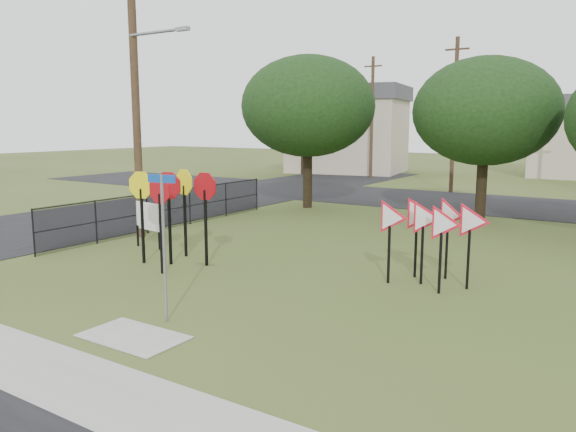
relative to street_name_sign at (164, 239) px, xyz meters
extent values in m
plane|color=#3C4E1D|center=(0.09, 1.44, -1.73)|extent=(140.00, 140.00, 0.00)
cube|color=#9C9C94|center=(0.09, -2.76, -1.72)|extent=(30.00, 1.60, 0.02)
cube|color=black|center=(-11.91, 11.44, -1.72)|extent=(8.00, 50.00, 0.02)
cube|color=black|center=(0.09, 21.44, -1.72)|extent=(60.00, 8.00, 0.02)
cube|color=#9C9C94|center=(0.09, -0.96, -1.72)|extent=(2.00, 1.20, 0.02)
cylinder|color=gray|center=(0.00, 0.00, -0.22)|extent=(0.06, 0.06, 3.02)
cube|color=#0E429B|center=(0.00, 0.00, 1.21)|extent=(0.61, 0.15, 0.16)
cube|color=black|center=(-3.38, 3.55, -0.64)|extent=(0.07, 0.07, 2.18)
cube|color=black|center=(-2.40, 3.98, -0.64)|extent=(0.07, 0.07, 2.18)
cube|color=black|center=(-2.84, 2.68, -0.64)|extent=(0.07, 0.07, 2.18)
cube|color=black|center=(-4.14, 3.22, -0.64)|extent=(0.07, 0.07, 2.18)
cube|color=black|center=(-3.71, 4.53, -0.64)|extent=(0.07, 0.07, 2.18)
cube|color=black|center=(2.68, 5.15, -0.90)|extent=(0.06, 0.06, 1.66)
cube|color=black|center=(3.41, 5.52, -0.90)|extent=(0.06, 0.06, 1.66)
cube|color=black|center=(4.06, 4.96, -0.90)|extent=(0.06, 0.06, 1.66)
cube|color=black|center=(3.05, 6.07, -0.90)|extent=(0.06, 0.06, 1.66)
cube|color=black|center=(3.78, 6.34, -0.90)|extent=(0.06, 0.06, 1.66)
cube|color=black|center=(4.52, 5.70, -0.90)|extent=(0.06, 0.06, 1.66)
cube|color=black|center=(-6.07, 4.74, -1.38)|extent=(0.05, 0.05, 0.70)
cube|color=black|center=(-5.07, 4.74, -1.38)|extent=(0.05, 0.05, 0.70)
cube|color=white|center=(-5.57, 4.74, -0.68)|extent=(1.19, 0.22, 0.90)
cylinder|color=#4A3522|center=(-7.21, 5.94, 3.27)|extent=(0.28, 0.28, 10.00)
cylinder|color=gray|center=(-6.01, 5.84, 5.27)|extent=(2.40, 0.10, 0.10)
cube|color=gray|center=(-4.81, 5.84, 5.27)|extent=(0.50, 0.18, 0.12)
cylinder|color=#4A3522|center=(-1.91, 25.44, 2.77)|extent=(0.24, 0.24, 9.00)
cube|color=#4A3522|center=(-1.91, 25.44, 6.57)|extent=(1.40, 0.10, 0.10)
cylinder|color=#4A3522|center=(-9.91, 31.44, 2.77)|extent=(0.24, 0.24, 9.00)
cube|color=#4A3522|center=(-9.91, 31.44, 6.57)|extent=(1.40, 0.10, 0.10)
cylinder|color=black|center=(-7.51, 1.94, -0.98)|extent=(0.05, 0.05, 1.50)
cylinder|color=black|center=(-7.51, 4.24, -0.98)|extent=(0.05, 0.05, 1.50)
cylinder|color=black|center=(-7.51, 6.54, -0.98)|extent=(0.05, 0.05, 1.50)
cylinder|color=black|center=(-7.51, 8.84, -0.98)|extent=(0.05, 0.05, 1.50)
cylinder|color=black|center=(-7.51, 11.14, -0.98)|extent=(0.05, 0.05, 1.50)
cylinder|color=black|center=(-7.51, 13.44, -0.98)|extent=(0.05, 0.05, 1.50)
cube|color=black|center=(-7.51, 7.69, -0.27)|extent=(0.03, 11.50, 0.03)
cube|color=black|center=(-7.51, 7.69, -0.98)|extent=(0.03, 11.50, 0.03)
cube|color=black|center=(-7.51, 7.69, -0.98)|extent=(0.01, 11.50, 1.50)
cube|color=beige|center=(-13.91, 35.44, 1.27)|extent=(10.08, 8.46, 6.00)
cube|color=#46464B|center=(-13.91, 35.44, 4.87)|extent=(10.58, 8.88, 1.20)
cylinder|color=black|center=(-5.91, 15.44, -0.42)|extent=(0.44, 0.44, 2.62)
ellipsoid|color=black|center=(-5.91, 15.44, 3.13)|extent=(6.40, 6.40, 4.80)
cylinder|color=black|center=(2.09, 16.44, -0.51)|extent=(0.44, 0.44, 2.45)
ellipsoid|color=black|center=(2.09, 16.44, 2.82)|extent=(6.00, 6.00, 4.50)
cylinder|color=black|center=(-15.91, 31.44, -0.33)|extent=(0.44, 0.44, 2.80)
ellipsoid|color=black|center=(-15.91, 31.44, 3.45)|extent=(6.80, 6.80, 5.10)
camera|label=1|loc=(8.08, -7.88, 2.25)|focal=35.00mm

